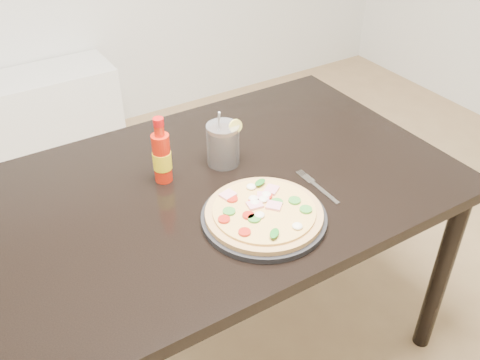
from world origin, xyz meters
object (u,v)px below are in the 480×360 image
dining_table (219,204)px  plate (264,218)px  hot_sauce_bottle (162,156)px  cola_cup (223,145)px  pizza (264,212)px  fork (316,186)px

dining_table → plate: 0.24m
hot_sauce_bottle → cola_cup: hot_sauce_bottle is taller
pizza → cola_cup: bearing=80.7°
dining_table → pizza: 0.24m
dining_table → cola_cup: cola_cup is taller
plate → cola_cup: (0.05, 0.30, 0.06)m
dining_table → hot_sauce_bottle: bearing=144.1°
hot_sauce_bottle → cola_cup: 0.20m
pizza → hot_sauce_bottle: hot_sauce_bottle is taller
pizza → fork: bearing=11.3°
dining_table → fork: size_ratio=7.44×
plate → cola_cup: size_ratio=1.78×
pizza → fork: (0.22, 0.04, -0.02)m
dining_table → cola_cup: (0.06, 0.08, 0.15)m
hot_sauce_bottle → fork: hot_sauce_bottle is taller
dining_table → hot_sauce_bottle: size_ratio=6.72×
dining_table → pizza: size_ratio=4.41×
cola_cup → plate: bearing=-99.3°
plate → hot_sauce_bottle: bearing=115.4°
fork → dining_table: bearing=144.1°
plate → pizza: bearing=87.3°
dining_table → fork: 0.30m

